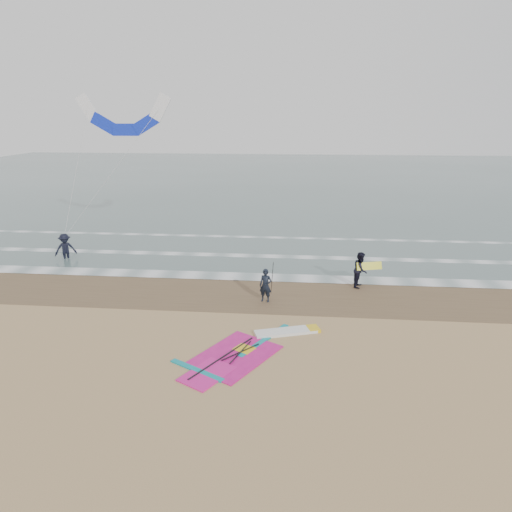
# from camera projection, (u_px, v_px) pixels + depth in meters

# --- Properties ---
(ground) EXTENTS (120.00, 120.00, 0.00)m
(ground) POSITION_uv_depth(u_px,v_px,m) (252.00, 354.00, 16.60)
(ground) COLOR tan
(ground) RESTS_ON ground
(sea_water) EXTENTS (120.00, 80.00, 0.02)m
(sea_water) POSITION_uv_depth(u_px,v_px,m) (287.00, 179.00, 62.24)
(sea_water) COLOR #47605E
(sea_water) RESTS_ON ground
(wet_sand_band) EXTENTS (120.00, 5.00, 0.01)m
(wet_sand_band) POSITION_uv_depth(u_px,v_px,m) (264.00, 293.00, 22.30)
(wet_sand_band) COLOR brown
(wet_sand_band) RESTS_ON ground
(foam_waterline) EXTENTS (120.00, 9.15, 0.02)m
(foam_waterline) POSITION_uv_depth(u_px,v_px,m) (270.00, 264.00, 26.52)
(foam_waterline) COLOR white
(foam_waterline) RESTS_ON ground
(windsurf_rig) EXTENTS (5.39, 5.10, 0.13)m
(windsurf_rig) POSITION_uv_depth(u_px,v_px,m) (250.00, 349.00, 16.90)
(windsurf_rig) COLOR white
(windsurf_rig) RESTS_ON ground
(person_standing) EXTENTS (0.65, 0.50, 1.59)m
(person_standing) POSITION_uv_depth(u_px,v_px,m) (266.00, 286.00, 21.07)
(person_standing) COLOR black
(person_standing) RESTS_ON ground
(person_walking) EXTENTS (0.92, 1.05, 1.81)m
(person_walking) POSITION_uv_depth(u_px,v_px,m) (361.00, 270.00, 22.88)
(person_walking) COLOR black
(person_walking) RESTS_ON ground
(person_wading) EXTENTS (1.43, 1.22, 1.91)m
(person_wading) POSITION_uv_depth(u_px,v_px,m) (65.00, 244.00, 27.32)
(person_wading) COLOR black
(person_wading) RESTS_ON ground
(held_pole) EXTENTS (0.17, 0.86, 1.82)m
(held_pole) POSITION_uv_depth(u_px,v_px,m) (272.00, 278.00, 20.94)
(held_pole) COLOR black
(held_pole) RESTS_ON ground
(carried_kiteboard) EXTENTS (1.30, 0.51, 0.39)m
(carried_kiteboard) POSITION_uv_depth(u_px,v_px,m) (369.00, 266.00, 22.68)
(carried_kiteboard) COLOR yellow
(carried_kiteboard) RESTS_ON ground
(surf_kite) EXTENTS (6.07, 3.49, 8.36)m
(surf_kite) POSITION_uv_depth(u_px,v_px,m) (124.00, 119.00, 28.16)
(surf_kite) COLOR white
(surf_kite) RESTS_ON ground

